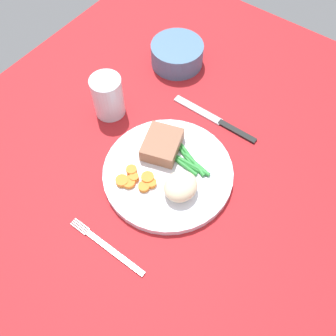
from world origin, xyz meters
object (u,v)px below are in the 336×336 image
object	(u,v)px
fork	(107,247)
water_glass	(108,99)
knife	(216,120)
meat_portion	(162,145)
salad_bowl	(177,53)
dinner_plate	(168,173)

from	to	relation	value
fork	water_glass	world-z (taller)	water_glass
fork	knife	xyz separation A→B (cm)	(35.67, -0.03, -0.00)
knife	water_glass	xyz separation A→B (cm)	(-11.54, 20.19, 3.80)
meat_portion	salad_bowl	bearing A→B (deg)	29.29
knife	dinner_plate	bearing A→B (deg)	-179.23
meat_portion	knife	distance (cm)	14.72
dinner_plate	meat_portion	world-z (taller)	meat_portion
fork	water_glass	xyz separation A→B (cm)	(24.12, 20.16, 3.80)
knife	water_glass	world-z (taller)	water_glass
meat_portion	fork	size ratio (longest dim) A/B	0.49
dinner_plate	salad_bowl	size ratio (longest dim) A/B	2.07
knife	water_glass	distance (cm)	23.57
dinner_plate	salad_bowl	distance (cm)	31.70
meat_portion	fork	world-z (taller)	meat_portion
dinner_plate	water_glass	distance (cm)	20.94
knife	fork	bearing A→B (deg)	-178.33
meat_portion	water_glass	xyz separation A→B (cm)	(2.23, 15.89, 0.89)
meat_portion	water_glass	distance (cm)	16.07
water_glass	meat_portion	bearing A→B (deg)	-97.97
meat_portion	salad_bowl	size ratio (longest dim) A/B	0.66
dinner_plate	fork	bearing A→B (deg)	-179.20
dinner_plate	salad_bowl	world-z (taller)	salad_bowl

